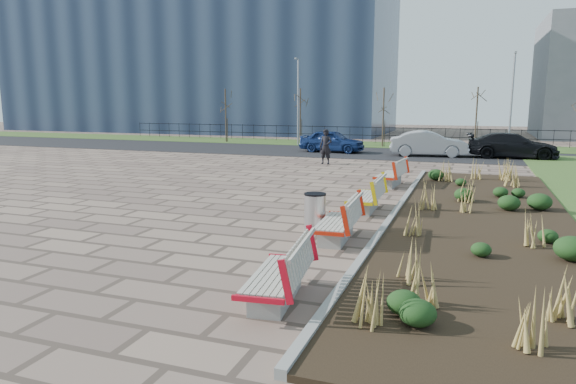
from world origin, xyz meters
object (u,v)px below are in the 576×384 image
(bench_c, at_px, (365,194))
(lamp_east, at_px, (511,103))
(bench_d, at_px, (390,173))
(bench_a, at_px, (276,271))
(car_blue, at_px, (332,141))
(pedestrian, at_px, (326,147))
(car_silver, at_px, (429,144))
(car_black, at_px, (512,145))
(bench_b, at_px, (336,219))
(litter_bin, at_px, (315,213))
(lamp_west, at_px, (298,102))

(bench_c, relative_size, lamp_east, 0.35)
(bench_d, xyz_separation_m, lamp_east, (5.00, 15.74, 2.54))
(bench_a, distance_m, car_blue, 24.11)
(bench_a, xyz_separation_m, pedestrian, (-4.11, 17.69, 0.38))
(car_silver, xyz_separation_m, car_black, (4.45, 0.52, -0.02))
(bench_b, relative_size, litter_bin, 2.21)
(bench_b, xyz_separation_m, car_black, (4.95, 19.81, 0.22))
(bench_d, distance_m, pedestrian, 7.02)
(car_blue, bearing_deg, bench_a, -162.97)
(bench_d, bearing_deg, pedestrian, 131.16)
(litter_bin, height_order, car_blue, car_blue)
(litter_bin, relative_size, lamp_west, 0.16)
(lamp_east, bearing_deg, car_silver, -134.42)
(pedestrian, xyz_separation_m, lamp_west, (-4.89, 10.07, 2.16))
(bench_c, distance_m, car_silver, 15.91)
(bench_b, xyz_separation_m, car_blue, (-5.34, 19.64, 0.20))
(car_silver, bearing_deg, pedestrian, 132.07)
(car_silver, bearing_deg, car_blue, 78.80)
(car_silver, bearing_deg, bench_c, 170.40)
(litter_bin, relative_size, lamp_east, 0.16)
(car_blue, bearing_deg, lamp_west, 45.03)
(bench_c, bearing_deg, pedestrian, 110.48)
(bench_d, height_order, car_blue, car_blue)
(bench_d, bearing_deg, lamp_west, 124.98)
(bench_b, bearing_deg, bench_d, 87.48)
(car_black, xyz_separation_m, lamp_east, (0.05, 4.07, 2.32))
(pedestrian, bearing_deg, bench_d, -48.97)
(car_blue, relative_size, car_silver, 0.92)
(bench_d, relative_size, lamp_west, 0.35)
(bench_d, bearing_deg, car_black, 72.23)
(car_blue, xyz_separation_m, lamp_west, (-3.66, 4.25, 2.34))
(bench_a, height_order, bench_c, same)
(bench_b, xyz_separation_m, lamp_west, (-9.00, 23.89, 2.54))
(car_blue, height_order, car_silver, car_silver)
(bench_b, bearing_deg, lamp_west, 108.12)
(litter_bin, bearing_deg, car_blue, 103.71)
(litter_bin, bearing_deg, lamp_east, 76.31)
(bench_d, height_order, lamp_east, lamp_east)
(bench_b, distance_m, car_blue, 20.35)
(bench_d, distance_m, car_black, 12.68)
(bench_d, distance_m, lamp_east, 16.71)
(bench_b, distance_m, litter_bin, 0.89)
(litter_bin, distance_m, lamp_east, 24.14)
(litter_bin, height_order, pedestrian, pedestrian)
(bench_a, relative_size, car_silver, 0.48)
(bench_a, height_order, lamp_west, lamp_west)
(car_black, bearing_deg, car_blue, 87.01)
(car_blue, relative_size, lamp_east, 0.67)
(pedestrian, bearing_deg, car_silver, 54.96)
(pedestrian, distance_m, car_blue, 5.95)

